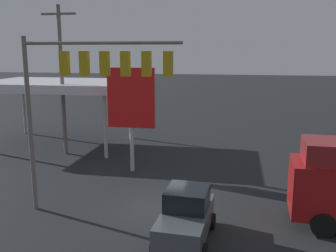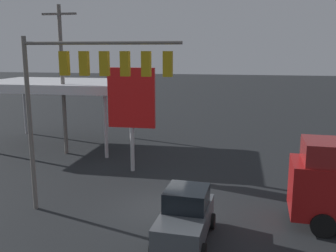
{
  "view_description": "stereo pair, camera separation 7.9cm",
  "coord_description": "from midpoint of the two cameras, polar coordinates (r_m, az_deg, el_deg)",
  "views": [
    {
      "loc": [
        -3.31,
        15.7,
        7.08
      ],
      "look_at": [
        0.0,
        -2.0,
        3.46
      ],
      "focal_mm": 40.0,
      "sensor_mm": 36.0,
      "label": 1
    },
    {
      "loc": [
        -3.38,
        15.69,
        7.08
      ],
      "look_at": [
        0.0,
        -2.0,
        3.46
      ],
      "focal_mm": 40.0,
      "sensor_mm": 36.0,
      "label": 2
    }
  ],
  "objects": [
    {
      "name": "ground_plane",
      "position": [
        17.54,
        -1.36,
        -12.44
      ],
      "size": [
        200.0,
        200.0,
        0.0
      ],
      "primitive_type": "plane",
      "color": "black"
    },
    {
      "name": "traffic_signal_assembly",
      "position": [
        15.89,
        -11.76,
        7.18
      ],
      "size": [
        6.83,
        0.43,
        7.69
      ],
      "color": "slate",
      "rests_on": "ground"
    },
    {
      "name": "utility_pole",
      "position": [
        26.47,
        -15.95,
        7.12
      ],
      "size": [
        2.4,
        0.26,
        10.06
      ],
      "color": "slate",
      "rests_on": "ground"
    },
    {
      "name": "gas_station_canopy",
      "position": [
        29.44,
        -16.52,
        5.92
      ],
      "size": [
        10.68,
        7.13,
        4.87
      ],
      "color": "silver",
      "rests_on": "ground"
    },
    {
      "name": "price_sign",
      "position": [
        21.84,
        -5.74,
        3.84
      ],
      "size": [
        2.8,
        0.27,
        6.15
      ],
      "color": "#B7B7BC",
      "rests_on": "ground"
    },
    {
      "name": "hatchback_crossing",
      "position": [
        14.56,
        2.61,
        -13.56
      ],
      "size": [
        2.13,
        3.89,
        1.97
      ],
      "rotation": [
        0.0,
        0.0,
        1.52
      ],
      "color": "#474C51",
      "rests_on": "ground"
    }
  ]
}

